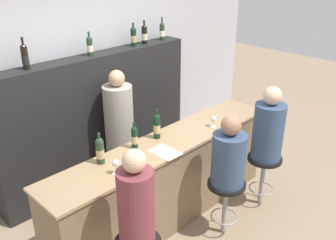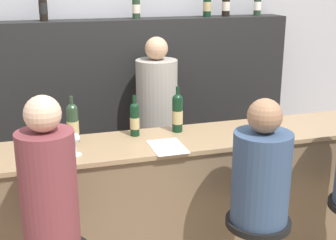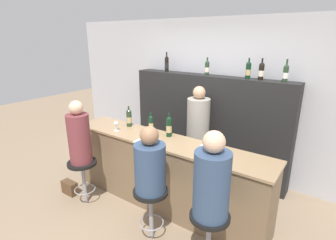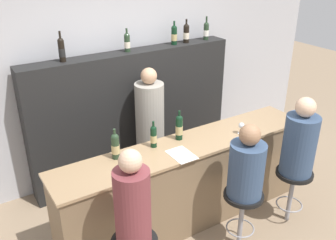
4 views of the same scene
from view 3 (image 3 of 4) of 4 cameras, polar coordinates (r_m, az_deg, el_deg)
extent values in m
plane|color=#8C755B|center=(3.78, -3.22, -19.68)|extent=(16.00, 16.00, 0.00)
cube|color=#B2B2B7|center=(4.59, 10.00, 4.91)|extent=(6.40, 0.05, 2.60)
cube|color=brown|center=(3.68, -0.85, -11.75)|extent=(2.90, 0.51, 0.97)
cube|color=#997A56|center=(3.47, -0.89, -4.55)|extent=(2.94, 0.55, 0.03)
cube|color=black|center=(4.51, 8.46, -1.16)|extent=(2.75, 0.28, 1.70)
cylinder|color=#233823|center=(3.99, -8.47, 0.20)|extent=(0.08, 0.08, 0.22)
cylinder|color=tan|center=(3.99, -8.46, 0.05)|extent=(0.08, 0.08, 0.09)
sphere|color=#233823|center=(3.95, -8.54, 1.75)|extent=(0.08, 0.08, 0.08)
cylinder|color=#233823|center=(3.94, -8.58, 2.49)|extent=(0.02, 0.02, 0.07)
cylinder|color=black|center=(3.72, -3.72, -1.08)|extent=(0.06, 0.06, 0.20)
cylinder|color=tan|center=(3.73, -3.72, -1.23)|extent=(0.07, 0.07, 0.08)
sphere|color=black|center=(3.69, -3.75, 0.41)|extent=(0.06, 0.06, 0.06)
cylinder|color=black|center=(3.68, -3.77, 1.13)|extent=(0.02, 0.02, 0.07)
cylinder|color=black|center=(3.54, 0.21, -1.75)|extent=(0.07, 0.07, 0.24)
cylinder|color=tan|center=(3.54, 0.21, -1.93)|extent=(0.08, 0.08, 0.10)
sphere|color=black|center=(3.50, 0.22, 0.10)|extent=(0.07, 0.07, 0.07)
cylinder|color=black|center=(3.49, 0.22, 0.91)|extent=(0.02, 0.02, 0.07)
cylinder|color=black|center=(4.73, -0.28, 11.90)|extent=(0.07, 0.07, 0.23)
cylinder|color=black|center=(4.73, -0.28, 11.76)|extent=(0.07, 0.07, 0.09)
sphere|color=black|center=(4.72, -0.29, 13.28)|extent=(0.07, 0.07, 0.07)
cylinder|color=black|center=(4.72, -0.29, 14.02)|extent=(0.02, 0.02, 0.09)
cylinder|color=#233823|center=(4.33, 8.48, 10.90)|extent=(0.07, 0.07, 0.19)
cylinder|color=beige|center=(4.33, 8.47, 10.77)|extent=(0.07, 0.07, 0.08)
sphere|color=#233823|center=(4.32, 8.54, 12.15)|extent=(0.07, 0.07, 0.07)
cylinder|color=#233823|center=(4.31, 8.57, 12.85)|extent=(0.02, 0.02, 0.08)
cylinder|color=black|center=(4.07, 17.05, 10.04)|extent=(0.07, 0.07, 0.21)
cylinder|color=tan|center=(4.07, 17.04, 9.89)|extent=(0.08, 0.08, 0.08)
sphere|color=black|center=(4.06, 17.18, 11.50)|extent=(0.07, 0.07, 0.07)
cylinder|color=black|center=(4.05, 17.25, 12.24)|extent=(0.02, 0.02, 0.08)
cylinder|color=black|center=(4.01, 19.62, 9.69)|extent=(0.08, 0.08, 0.21)
cylinder|color=beige|center=(4.01, 19.60, 9.54)|extent=(0.08, 0.08, 0.08)
sphere|color=black|center=(4.00, 19.77, 11.15)|extent=(0.08, 0.08, 0.08)
cylinder|color=black|center=(4.00, 19.86, 11.96)|extent=(0.02, 0.02, 0.08)
cylinder|color=#233823|center=(3.94, 24.20, 8.97)|extent=(0.07, 0.07, 0.20)
cylinder|color=white|center=(3.94, 24.18, 8.83)|extent=(0.07, 0.07, 0.08)
sphere|color=#233823|center=(3.93, 24.38, 10.40)|extent=(0.07, 0.07, 0.07)
cylinder|color=#233823|center=(3.92, 24.50, 11.30)|extent=(0.02, 0.02, 0.10)
cylinder|color=silver|center=(3.86, -11.15, -2.25)|extent=(0.08, 0.08, 0.00)
cylinder|color=silver|center=(3.85, -11.18, -1.68)|extent=(0.01, 0.01, 0.08)
sphere|color=silver|center=(3.83, -11.24, -0.72)|extent=(0.07, 0.07, 0.07)
cylinder|color=silver|center=(3.07, 7.45, -7.42)|extent=(0.07, 0.07, 0.00)
cylinder|color=silver|center=(3.06, 7.48, -6.84)|extent=(0.01, 0.01, 0.06)
sphere|color=silver|center=(3.03, 7.52, -5.79)|extent=(0.07, 0.07, 0.07)
cube|color=white|center=(3.46, -4.78, -4.37)|extent=(0.21, 0.30, 0.00)
cylinder|color=gray|center=(4.00, -17.75, -13.04)|extent=(0.05, 0.05, 0.61)
torus|color=gray|center=(4.05, -17.63, -14.15)|extent=(0.30, 0.30, 0.02)
cylinder|color=black|center=(3.85, -18.20, -8.89)|extent=(0.40, 0.40, 0.04)
cylinder|color=brown|center=(3.71, -18.73, -3.90)|extent=(0.30, 0.30, 0.68)
sphere|color=#D8AD8C|center=(3.58, -19.41, 2.56)|extent=(0.19, 0.19, 0.19)
cylinder|color=gray|center=(3.25, -3.68, -20.09)|extent=(0.05, 0.05, 0.61)
torus|color=gray|center=(3.31, -3.64, -21.33)|extent=(0.30, 0.30, 0.02)
cylinder|color=black|center=(3.06, -3.80, -15.30)|extent=(0.40, 0.40, 0.04)
cylinder|color=#334766|center=(2.91, -3.92, -10.39)|extent=(0.35, 0.35, 0.55)
sphere|color=#936B4C|center=(2.76, -4.08, -3.43)|extent=(0.20, 0.20, 0.20)
cylinder|color=black|center=(2.74, 9.07, -20.00)|extent=(0.40, 0.40, 0.04)
cylinder|color=#334766|center=(2.54, 9.46, -13.75)|extent=(0.35, 0.35, 0.66)
sphere|color=#D8AD8C|center=(2.35, 9.99, -4.71)|extent=(0.21, 0.21, 0.21)
cylinder|color=gray|center=(4.24, 6.42, -4.57)|extent=(0.35, 0.35, 1.39)
sphere|color=tan|center=(4.01, 6.81, 5.97)|extent=(0.19, 0.19, 0.19)
cube|color=#513823|center=(4.38, -20.62, -13.61)|extent=(0.26, 0.12, 0.20)
camera|label=1|loc=(4.40, -56.37, 17.42)|focal=40.00mm
camera|label=2|loc=(2.93, -60.37, 4.27)|focal=50.00mm
camera|label=4|loc=(3.93, -61.13, 17.74)|focal=40.00mm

